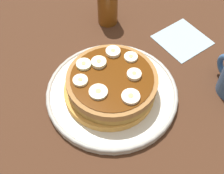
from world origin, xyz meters
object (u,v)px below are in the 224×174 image
at_px(banana_slice_7, 84,65).
at_px(banana_slice_5, 134,75).
at_px(banana_slice_4, 99,63).
at_px(banana_slice_0, 98,92).
at_px(napkin, 182,40).
at_px(banana_slice_3, 131,97).
at_px(banana_slice_6, 80,81).
at_px(pancake_stack, 111,86).
at_px(syrup_bottle, 108,4).
at_px(plate, 112,93).
at_px(banana_slice_2, 131,57).
at_px(banana_slice_1, 113,52).

bearing_deg(banana_slice_7, banana_slice_5, -129.60).
bearing_deg(banana_slice_4, banana_slice_0, 156.08).
height_order(banana_slice_0, napkin, banana_slice_0).
relative_size(banana_slice_3, banana_slice_6, 1.20).
xyz_separation_m(pancake_stack, syrup_bottle, (0.22, -0.09, 0.02)).
relative_size(banana_slice_7, syrup_bottle, 0.25).
relative_size(plate, pancake_stack, 1.45).
bearing_deg(banana_slice_2, banana_slice_6, 97.03).
xyz_separation_m(banana_slice_1, banana_slice_5, (-0.07, -0.01, 0.00)).
height_order(banana_slice_2, banana_slice_3, banana_slice_3).
height_order(banana_slice_3, banana_slice_6, same).
xyz_separation_m(banana_slice_7, napkin, (0.03, -0.26, -0.06)).
height_order(banana_slice_1, banana_slice_3, banana_slice_1).
distance_m(banana_slice_0, napkin, 0.29).
bearing_deg(banana_slice_3, banana_slice_5, -33.70).
bearing_deg(pancake_stack, banana_slice_1, -28.99).
bearing_deg(napkin, banana_slice_4, 98.89).
relative_size(banana_slice_2, banana_slice_3, 0.80).
distance_m(banana_slice_5, napkin, 0.21).
bearing_deg(banana_slice_5, banana_slice_3, 146.30).
xyz_separation_m(banana_slice_0, banana_slice_5, (0.01, -0.08, 0.00)).
bearing_deg(banana_slice_7, banana_slice_0, 179.81).
bearing_deg(syrup_bottle, pancake_stack, 157.29).
bearing_deg(banana_slice_3, syrup_bottle, -15.44).
distance_m(banana_slice_4, napkin, 0.24).
xyz_separation_m(banana_slice_4, banana_slice_5, (-0.06, -0.05, -0.00)).
distance_m(banana_slice_2, banana_slice_7, 0.10).
relative_size(plate, banana_slice_3, 7.79).
bearing_deg(banana_slice_5, pancake_stack, 72.83).
distance_m(pancake_stack, syrup_bottle, 0.24).
distance_m(banana_slice_4, banana_slice_6, 0.06).
bearing_deg(syrup_bottle, napkin, -135.45).
distance_m(banana_slice_2, banana_slice_4, 0.07).
distance_m(banana_slice_0, banana_slice_4, 0.07).
bearing_deg(napkin, banana_slice_7, 96.00).
relative_size(banana_slice_1, napkin, 0.28).
bearing_deg(plate, banana_slice_4, 12.63).
xyz_separation_m(banana_slice_3, banana_slice_7, (0.11, 0.05, -0.00)).
relative_size(banana_slice_1, banana_slice_4, 0.99).
bearing_deg(napkin, banana_slice_6, 102.60).
distance_m(banana_slice_3, syrup_bottle, 0.29).
distance_m(banana_slice_0, banana_slice_3, 0.06).
height_order(banana_slice_7, napkin, banana_slice_7).
distance_m(banana_slice_1, banana_slice_5, 0.07).
relative_size(banana_slice_4, syrup_bottle, 0.25).
relative_size(banana_slice_5, banana_slice_6, 0.98).
distance_m(banana_slice_1, napkin, 0.21).
bearing_deg(banana_slice_6, banana_slice_4, -61.89).
height_order(banana_slice_2, banana_slice_6, same).
relative_size(banana_slice_5, syrup_bottle, 0.24).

